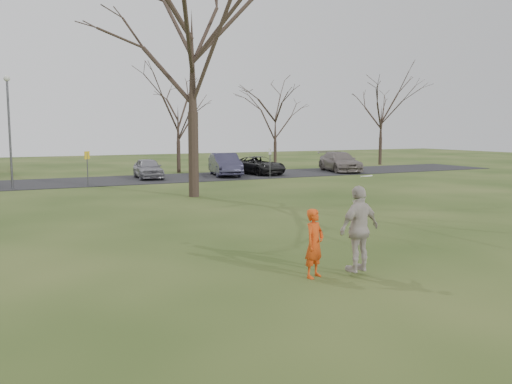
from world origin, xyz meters
The scene contains 13 objects.
ground centered at (0.00, 0.00, 0.00)m, with size 120.00×120.00×0.00m, color #1E380F.
parking_strip centered at (0.00, 25.00, 0.02)m, with size 62.00×6.50×0.04m, color black.
player_defender centered at (-0.56, -0.12, 0.79)m, with size 0.58×0.38×1.58m, color #DB4412.
car_4 centered at (2.49, 25.39, 0.72)m, with size 1.61×4.00×1.36m, color gray.
car_5 centered at (7.97, 25.01, 0.84)m, with size 1.70×4.87×1.61m, color #323149.
car_6 centered at (10.73, 25.10, 0.69)m, with size 2.16×4.68×1.30m, color black.
car_7 centered at (17.54, 24.52, 0.80)m, with size 2.14×5.26×1.53m, color slate.
catching_play centered at (0.43, -0.46, 1.10)m, with size 1.23×0.68×2.24m.
lamp_post centered at (-6.00, 22.50, 3.97)m, with size 0.34×0.34×6.27m.
sign_yellow centered at (-2.00, 22.00, 1.45)m, with size 0.35×0.35×2.08m.
sign_white centered at (10.00, 22.00, 1.45)m, with size 0.35×0.35×2.08m.
big_tree centered at (2.00, 15.00, 7.00)m, with size 9.00×9.00×14.00m, color #352821, non-canonical shape.
small_tree_row centered at (4.38, 30.06, 3.89)m, with size 55.00×5.90×8.50m.
Camera 1 is at (-7.08, -10.26, 3.38)m, focal length 37.76 mm.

